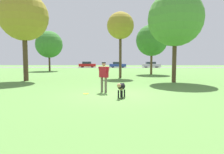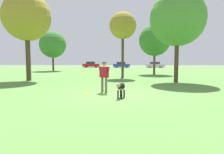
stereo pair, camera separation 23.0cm
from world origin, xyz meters
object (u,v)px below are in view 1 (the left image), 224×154
person (104,74)px  tree_near_left (24,17)px  frisbee (86,94)px  tree_far_right (152,40)px  tree_near_right (175,19)px  tree_mid_center (120,26)px  parked_car_blue (118,65)px  parked_car_silver (151,65)px  parked_car_red (87,65)px  tree_far_left (49,44)px  dog (121,87)px

person → tree_near_left: bearing=174.2°
frisbee → tree_far_right: 16.15m
tree_near_right → tree_mid_center: tree_near_right is taller
parked_car_blue → parked_car_silver: (8.02, 0.35, 0.00)m
tree_far_right → parked_car_red: tree_far_right is taller
parked_car_red → tree_far_left: bearing=-105.9°
parked_car_red → parked_car_silver: size_ratio=0.94×
dog → tree_mid_center: bearing=-160.5°
tree_far_right → parked_car_red: size_ratio=1.48×
tree_far_left → parked_car_red: tree_far_left is taller
parked_car_blue → tree_far_left: bearing=-123.2°
tree_mid_center → tree_far_left: bearing=132.5°
tree_near_right → parked_car_silver: 32.84m
person → frisbee: bearing=-117.6°
tree_near_right → parked_car_blue: bearing=97.4°
frisbee → tree_far_right: bearing=67.9°
person → parked_car_red: (-6.34, 37.45, -0.28)m
person → tree_near_right: (5.21, 5.13, 3.93)m
person → tree_far_right: tree_far_right is taller
tree_far_right → tree_mid_center: (-3.91, -4.81, 0.93)m
dog → frisbee: 2.14m
frisbee → parked_car_silver: parked_car_silver is taller
tree_near_right → tree_far_right: tree_near_right is taller
tree_far_left → parked_car_blue: (11.14, 15.72, -3.59)m
tree_near_right → tree_far_right: (-0.23, 8.87, -0.76)m
tree_far_right → parked_car_blue: bearing=99.7°
parked_car_silver → tree_far_right: bearing=-101.7°
person → parked_car_blue: 37.13m
parked_car_red → parked_car_blue: (7.37, -0.34, -0.03)m
tree_near_right → parked_car_silver: tree_near_right is taller
person → tree_near_left: tree_near_left is taller
person → frisbee: person is taller
dog → parked_car_red: parked_car_red is taller
parked_car_red → parked_car_blue: parked_car_red is taller
frisbee → tree_near_left: size_ratio=0.04×
tree_far_left → parked_car_silver: bearing=40.0°
frisbee → tree_far_right: tree_far_right is taller
tree_far_right → parked_car_blue: (-3.95, 23.12, -3.47)m
tree_far_left → parked_car_blue: 19.60m
tree_far_right → tree_near_left: size_ratio=0.83×
frisbee → parked_car_silver: size_ratio=0.06×
tree_far_right → tree_near_left: 14.42m
tree_mid_center → tree_far_left: (-11.18, 12.20, -0.82)m
tree_far_left → frisbee: bearing=-67.2°
tree_near_left → parked_car_silver: size_ratio=1.68×
tree_near_left → parked_car_blue: (7.97, 31.15, -4.62)m
tree_far_left → tree_near_right: bearing=-46.7°
tree_far_right → tree_mid_center: bearing=-129.1°
dog → tree_far_left: 25.70m
tree_near_right → tree_far_left: bearing=133.3°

